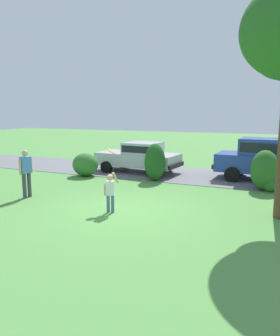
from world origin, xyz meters
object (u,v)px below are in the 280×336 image
(parked_sedan, at_px, (139,156))
(frisbee, at_px, (111,151))
(child_thrower, at_px, (110,190))
(parked_suv, at_px, (269,157))
(adult_onlooker, at_px, (26,171))

(parked_sedan, height_order, frisbee, frisbee)
(child_thrower, height_order, frisbee, frisbee)
(parked_sedan, bearing_deg, frisbee, -74.44)
(parked_suv, bearing_deg, child_thrower, -121.07)
(child_thrower, relative_size, adult_onlooker, 0.74)
(child_thrower, bearing_deg, frisbee, 114.51)
(child_thrower, xyz_separation_m, adult_onlooker, (-3.70, 0.41, 0.27))
(parked_suv, distance_m, child_thrower, 8.17)
(frisbee, bearing_deg, adult_onlooker, -175.66)
(parked_suv, distance_m, frisbee, 7.81)
(parked_suv, height_order, frisbee, frisbee)
(parked_sedan, xyz_separation_m, frisbee, (1.67, -6.00, 0.99))
(frisbee, distance_m, adult_onlooker, 3.51)
(parked_suv, bearing_deg, parked_sedan, -176.90)
(parked_suv, bearing_deg, adult_onlooker, -140.22)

